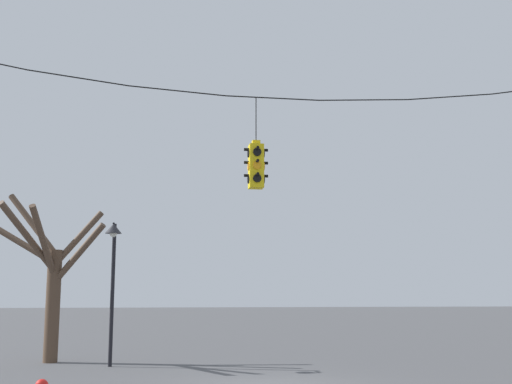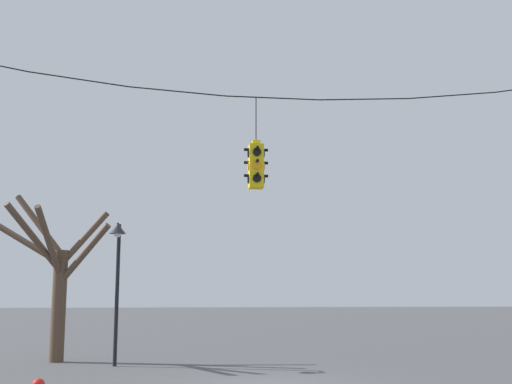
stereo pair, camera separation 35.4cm
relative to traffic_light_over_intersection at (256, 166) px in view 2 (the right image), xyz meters
name	(u,v)px [view 2 (the right image)]	position (x,y,z in m)	size (l,w,h in m)	color
span_wire	(273,88)	(0.42, 0.00, 1.96)	(16.23, 0.03, 0.82)	black
traffic_light_over_intersection	(256,166)	(0.00, 0.00, 0.00)	(0.58, 0.58, 2.24)	yellow
street_lamp	(117,255)	(-3.62, 5.50, -1.85)	(0.51, 0.88, 4.41)	black
bare_tree	(54,273)	(-5.81, 7.24, -2.35)	(4.74, 3.22, 5.63)	brown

